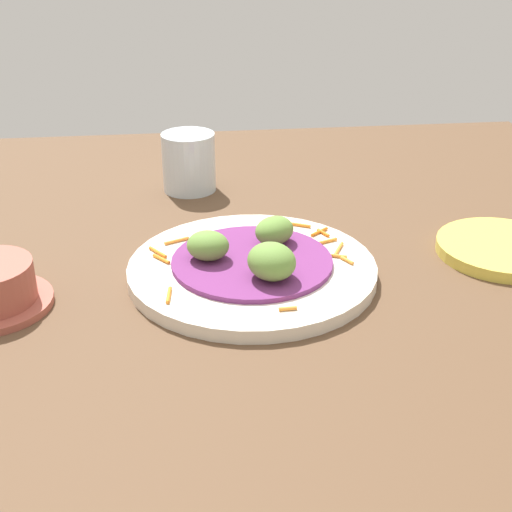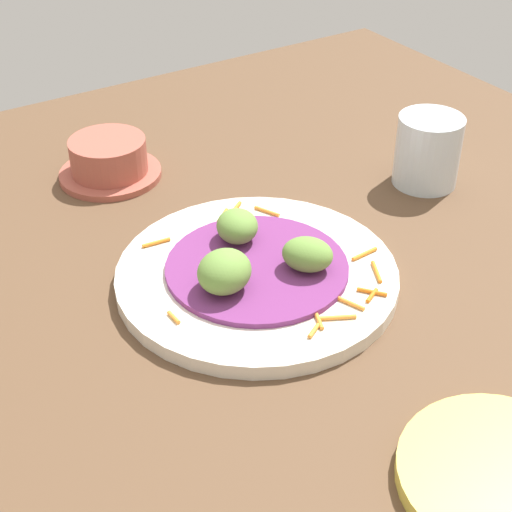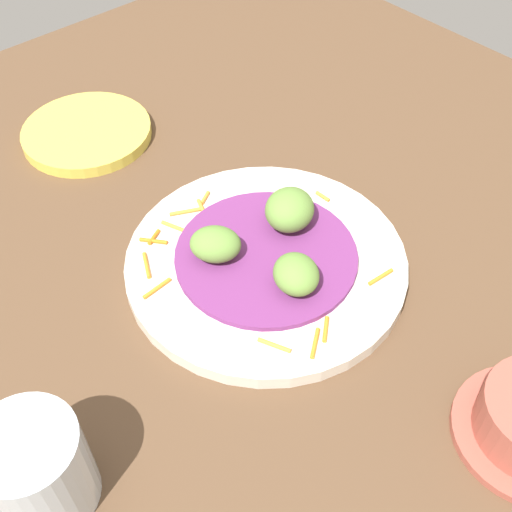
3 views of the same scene
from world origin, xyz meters
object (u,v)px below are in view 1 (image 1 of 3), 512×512
at_px(main_plate, 252,270).
at_px(side_plate_small, 504,250).
at_px(water_glass, 189,162).
at_px(guac_scoop_right, 208,246).
at_px(guac_scoop_center, 274,230).
at_px(guac_scoop_left, 274,261).

distance_m(main_plate, side_plate_small, 0.30).
bearing_deg(water_glass, guac_scoop_right, 2.64).
distance_m(main_plate, guac_scoop_center, 0.06).
relative_size(guac_scoop_center, water_glass, 0.59).
height_order(side_plate_small, water_glass, water_glass).
bearing_deg(main_plate, guac_scoop_left, 21.62).
bearing_deg(guac_scoop_right, guac_scoop_center, 111.62).
relative_size(main_plate, guac_scoop_right, 5.85).
relative_size(guac_scoop_left, side_plate_small, 0.35).
relative_size(guac_scoop_center, side_plate_small, 0.32).
relative_size(guac_scoop_left, guac_scoop_center, 1.10).
height_order(guac_scoop_center, guac_scoop_right, same).
xyz_separation_m(guac_scoop_left, guac_scoop_center, (-0.08, 0.01, -0.00)).
relative_size(guac_scoop_center, guac_scoop_right, 1.04).
bearing_deg(guac_scoop_center, side_plate_small, 85.32).
relative_size(guac_scoop_right, side_plate_small, 0.30).
distance_m(guac_scoop_left, guac_scoop_right, 0.09).
xyz_separation_m(side_plate_small, water_glass, (-0.26, -0.37, 0.04)).
bearing_deg(guac_scoop_left, guac_scoop_right, -128.38).
xyz_separation_m(guac_scoop_center, side_plate_small, (0.02, 0.27, -0.03)).
height_order(guac_scoop_left, guac_scoop_right, guac_scoop_left).
xyz_separation_m(main_plate, guac_scoop_center, (-0.04, 0.03, 0.03)).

